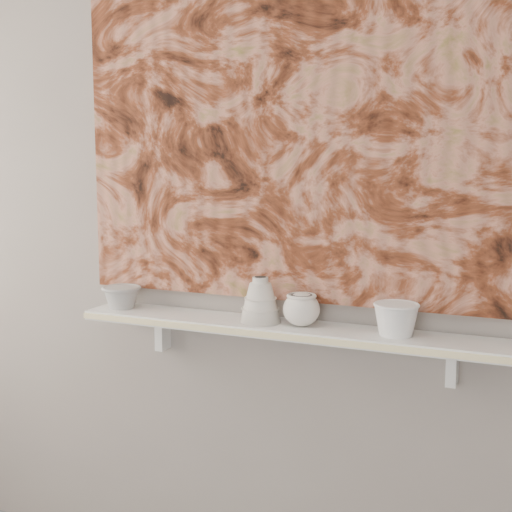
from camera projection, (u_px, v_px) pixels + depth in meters
The scene contains 11 objects.
wall_back at pixel (300, 187), 2.23m from camera, with size 3.60×3.60×0.00m, color gray.
shelf at pixel (288, 329), 2.21m from camera, with size 1.40×0.18×0.03m, color white.
shelf_stripe at pixel (277, 336), 2.12m from camera, with size 1.40×0.01×0.02m, color beige.
bracket_left at pixel (163, 333), 2.47m from camera, with size 0.03×0.06×0.12m, color white.
bracket_right at pixel (452, 365), 2.09m from camera, with size 0.03×0.06×0.12m, color white.
painting at pixel (299, 126), 2.19m from camera, with size 1.50×0.03×1.10m, color brown.
house_motif at pixel (444, 232), 2.05m from camera, with size 0.09×0.00×0.08m, color black.
bowl_grey at pixel (122, 297), 2.44m from camera, with size 0.13×0.13×0.08m, color gray, non-canonical shape.
cup_cream at pixel (301, 309), 2.18m from camera, with size 0.11×0.11×0.10m, color silver, non-canonical shape.
bell_vessel at pixel (260, 299), 2.23m from camera, with size 0.13×0.13×0.14m, color beige, non-canonical shape.
bowl_white at pixel (396, 319), 2.07m from camera, with size 0.13×0.13×0.10m, color white, non-canonical shape.
Camera 1 is at (0.76, -0.51, 1.45)m, focal length 50.00 mm.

